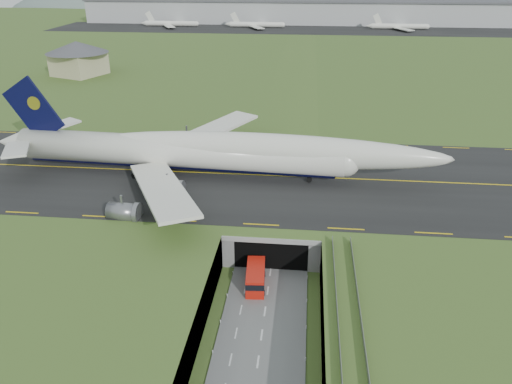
# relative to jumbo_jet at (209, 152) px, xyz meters

# --- Properties ---
(ground) EXTENTS (900.00, 900.00, 0.00)m
(ground) POSITION_rel_jumbo_jet_xyz_m (14.27, -31.45, -11.36)
(ground) COLOR #425F26
(ground) RESTS_ON ground
(airfield_deck) EXTENTS (800.00, 800.00, 6.00)m
(airfield_deck) POSITION_rel_jumbo_jet_xyz_m (14.27, -31.45, -8.36)
(airfield_deck) COLOR gray
(airfield_deck) RESTS_ON ground
(trench_road) EXTENTS (12.00, 75.00, 0.20)m
(trench_road) POSITION_rel_jumbo_jet_xyz_m (14.27, -38.95, -11.26)
(trench_road) COLOR slate
(trench_road) RESTS_ON ground
(taxiway) EXTENTS (800.00, 44.00, 0.18)m
(taxiway) POSITION_rel_jumbo_jet_xyz_m (14.27, 1.55, -5.27)
(taxiway) COLOR black
(taxiway) RESTS_ON airfield_deck
(tunnel_portal) EXTENTS (17.00, 22.30, 6.00)m
(tunnel_portal) POSITION_rel_jumbo_jet_xyz_m (14.27, -14.73, -8.03)
(tunnel_portal) COLOR gray
(tunnel_portal) RESTS_ON ground
(guideway) EXTENTS (3.00, 53.00, 7.05)m
(guideway) POSITION_rel_jumbo_jet_xyz_m (25.27, -50.56, -6.04)
(guideway) COLOR #A8A8A3
(guideway) RESTS_ON ground
(jumbo_jet) EXTENTS (93.38, 60.23, 19.95)m
(jumbo_jet) POSITION_rel_jumbo_jet_xyz_m (0.00, 0.00, 0.00)
(jumbo_jet) COLOR white
(jumbo_jet) RESTS_ON ground
(shuttle_tram) EXTENTS (3.36, 7.72, 3.08)m
(shuttle_tram) POSITION_rel_jumbo_jet_xyz_m (12.27, -28.15, -9.67)
(shuttle_tram) COLOR red
(shuttle_tram) RESTS_ON ground
(service_building) EXTENTS (29.84, 29.84, 12.60)m
(service_building) POSITION_rel_jumbo_jet_xyz_m (-68.03, 92.22, 2.10)
(service_building) COLOR #BBB387
(service_building) RESTS_ON ground
(cargo_terminal) EXTENTS (320.00, 67.00, 15.60)m
(cargo_terminal) POSITION_rel_jumbo_jet_xyz_m (14.10, 267.97, 2.59)
(cargo_terminal) COLOR #B2B2B2
(cargo_terminal) RESTS_ON ground
(distant_hills) EXTENTS (700.00, 91.00, 60.00)m
(distant_hills) POSITION_rel_jumbo_jet_xyz_m (78.65, 398.55, -15.36)
(distant_hills) COLOR slate
(distant_hills) RESTS_ON ground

